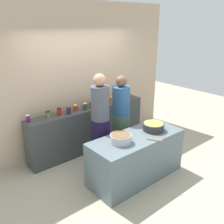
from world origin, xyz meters
name	(u,v)px	position (x,y,z in m)	size (l,w,h in m)	color
ground	(124,169)	(0.00, 0.00, 0.00)	(12.00, 12.00, 0.00)	#A7A088
storefront_wall	(78,78)	(0.00, 1.45, 1.50)	(4.80, 0.12, 3.00)	tan
display_shelf	(89,128)	(0.00, 1.10, 0.46)	(2.70, 0.36, 0.93)	#393E3E
prep_table	(136,157)	(0.00, -0.30, 0.40)	(1.70, 0.70, 0.80)	slate
preserve_jar_0	(28,118)	(-1.26, 1.17, 1.00)	(0.07, 0.07, 0.13)	#4E145D
preserve_jar_1	(48,114)	(-0.89, 1.15, 0.99)	(0.08, 0.08, 0.12)	olive
preserve_jar_2	(59,112)	(-0.67, 1.11, 1.00)	(0.09, 0.09, 0.14)	#AD210D
preserve_jar_3	(69,111)	(-0.50, 1.05, 0.99)	(0.08, 0.08, 0.13)	#41154A
preserve_jar_4	(75,108)	(-0.30, 1.12, 0.99)	(0.08, 0.08, 0.12)	red
preserve_jar_5	(85,107)	(-0.12, 1.05, 1.00)	(0.08, 0.08, 0.14)	#214629
preserve_jar_6	(91,105)	(0.04, 1.07, 0.99)	(0.08, 0.08, 0.12)	#84400C
preserve_jar_7	(94,103)	(0.17, 1.13, 0.98)	(0.09, 0.09, 0.11)	#410F4F
preserve_jar_8	(101,103)	(0.28, 1.05, 0.99)	(0.09, 0.09, 0.13)	#AA2917
preserve_jar_9	(101,101)	(0.37, 1.15, 0.99)	(0.09, 0.09, 0.11)	#B33623
preserve_jar_10	(112,100)	(0.60, 1.08, 0.99)	(0.08, 0.08, 0.13)	orange
preserve_jar_11	(123,97)	(0.92, 1.06, 0.99)	(0.08, 0.08, 0.11)	#4A2C42
preserve_jar_12	(129,95)	(1.12, 1.06, 1.00)	(0.07, 0.07, 0.15)	#B43916
cooking_pot_left	(121,138)	(-0.35, -0.29, 0.87)	(0.34, 0.34, 0.14)	#B7B7BC
cooking_pot_center	(153,127)	(0.40, -0.31, 0.86)	(0.38, 0.38, 0.14)	#2D2D2D
wooden_spoon	(155,140)	(0.11, -0.60, 0.81)	(0.02, 0.02, 0.26)	#9E703D
cook_with_tongs	(100,127)	(-0.28, 0.33, 0.83)	(0.34, 0.34, 1.80)	#1A1134
cook_in_cap	(121,122)	(0.28, 0.42, 0.76)	(0.35, 0.35, 1.68)	#49644D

